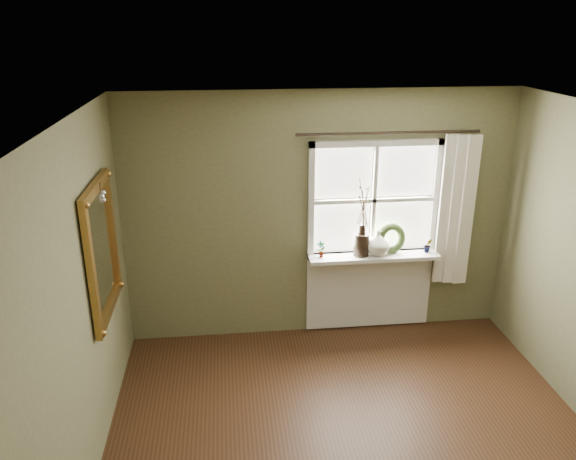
% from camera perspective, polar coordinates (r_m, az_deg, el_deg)
% --- Properties ---
extents(ceiling, '(4.50, 4.50, 0.00)m').
position_cam_1_polar(ceiling, '(3.32, 10.33, 9.60)').
color(ceiling, silver).
rests_on(ceiling, ground).
extents(wall_back, '(4.00, 0.10, 2.60)m').
position_cam_1_polar(wall_back, '(5.82, 3.19, 1.39)').
color(wall_back, '#6B6A46').
rests_on(wall_back, ground).
extents(wall_left, '(0.10, 4.50, 2.60)m').
position_cam_1_polar(wall_left, '(3.82, -22.78, -11.26)').
color(wall_left, '#6B6A46').
rests_on(wall_left, ground).
extents(window_frame, '(1.36, 0.06, 1.24)m').
position_cam_1_polar(window_frame, '(5.82, 8.70, 3.02)').
color(window_frame, silver).
rests_on(window_frame, wall_back).
extents(window_sill, '(1.36, 0.26, 0.04)m').
position_cam_1_polar(window_sill, '(5.92, 8.67, -2.66)').
color(window_sill, silver).
rests_on(window_sill, wall_back).
extents(window_apron, '(1.36, 0.04, 0.88)m').
position_cam_1_polar(window_apron, '(6.20, 8.19, -6.00)').
color(window_apron, silver).
rests_on(window_apron, ground).
extents(dark_jug, '(0.20, 0.20, 0.24)m').
position_cam_1_polar(dark_jug, '(5.83, 7.46, -1.48)').
color(dark_jug, black).
rests_on(dark_jug, window_sill).
extents(cream_vase, '(0.30, 0.30, 0.27)m').
position_cam_1_polar(cream_vase, '(5.87, 9.11, -1.27)').
color(cream_vase, silver).
rests_on(cream_vase, window_sill).
extents(wreath, '(0.35, 0.21, 0.33)m').
position_cam_1_polar(wreath, '(5.95, 10.44, -1.15)').
color(wreath, '#2F401C').
rests_on(wreath, window_sill).
extents(potted_plant_left, '(0.11, 0.09, 0.18)m').
position_cam_1_polar(potted_plant_left, '(5.76, 3.38, -1.94)').
color(potted_plant_left, '#2F401C').
rests_on(potted_plant_left, window_sill).
extents(potted_plant_right, '(0.09, 0.07, 0.15)m').
position_cam_1_polar(potted_plant_right, '(6.05, 14.03, -1.51)').
color(potted_plant_right, '#2F401C').
rests_on(potted_plant_right, window_sill).
extents(curtain, '(0.36, 0.12, 1.59)m').
position_cam_1_polar(curtain, '(6.03, 16.61, 1.88)').
color(curtain, silver).
rests_on(curtain, wall_back).
extents(curtain_rod, '(1.84, 0.03, 0.03)m').
position_cam_1_polar(curtain_rod, '(5.62, 10.24, 9.68)').
color(curtain_rod, black).
rests_on(curtain_rod, wall_back).
extents(gilt_mirror, '(0.10, 0.94, 1.12)m').
position_cam_1_polar(gilt_mirror, '(4.77, -18.36, -1.87)').
color(gilt_mirror, white).
rests_on(gilt_mirror, wall_left).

